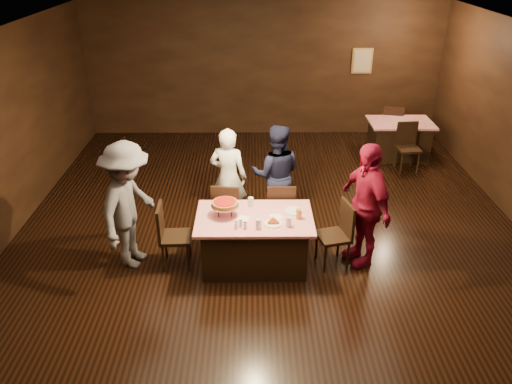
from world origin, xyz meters
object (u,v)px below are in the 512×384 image
(plate_empty, at_px, (294,211))
(glass_back, at_px, (251,202))
(chair_end_right, at_px, (333,235))
(diner_navy_hoodie, at_px, (276,174))
(diner_grey_knit, at_px, (129,206))
(diner_red_shirt, at_px, (365,205))
(back_table, at_px, (399,139))
(chair_far_left, at_px, (228,209))
(pizza_stand, at_px, (225,204))
(chair_end_left, at_px, (175,236))
(glass_amber, at_px, (299,214))
(glass_front_right, at_px, (289,222))
(glass_front_left, at_px, (258,224))
(diner_white_jacket, at_px, (228,177))
(main_table, at_px, (254,241))
(chair_back_near, at_px, (409,148))
(chair_back_far, at_px, (392,126))
(chair_far_right, at_px, (280,209))

(plate_empty, distance_m, glass_back, 0.62)
(chair_end_right, relative_size, diner_navy_hoodie, 0.58)
(diner_grey_knit, height_order, diner_red_shirt, diner_grey_knit)
(back_table, distance_m, glass_back, 4.78)
(chair_far_left, bearing_deg, diner_navy_hoodie, -137.59)
(diner_red_shirt, bearing_deg, back_table, 136.91)
(pizza_stand, height_order, plate_empty, pizza_stand)
(chair_end_left, xyz_separation_m, glass_amber, (1.70, -0.05, 0.37))
(chair_end_right, distance_m, diner_navy_hoodie, 1.50)
(chair_end_right, height_order, glass_front_right, chair_end_right)
(glass_front_left, bearing_deg, pizza_stand, 142.13)
(diner_white_jacket, relative_size, glass_front_right, 11.56)
(back_table, height_order, plate_empty, plate_empty)
(main_table, relative_size, plate_empty, 6.40)
(diner_navy_hoodie, xyz_separation_m, diner_grey_knit, (-2.06, -1.19, 0.10))
(glass_front_right, bearing_deg, chair_back_near, 52.98)
(chair_back_near, bearing_deg, plate_empty, -134.41)
(chair_back_far, relative_size, diner_red_shirt, 0.52)
(pizza_stand, relative_size, glass_front_left, 2.71)
(diner_navy_hoodie, xyz_separation_m, glass_front_right, (0.10, -1.50, 0.02))
(diner_red_shirt, bearing_deg, glass_back, -118.82)
(glass_front_left, bearing_deg, back_table, 54.44)
(chair_back_far, bearing_deg, chair_far_left, 61.66)
(chair_end_left, xyz_separation_m, plate_empty, (1.65, 0.15, 0.30))
(main_table, xyz_separation_m, chair_end_left, (-1.10, 0.00, 0.09))
(main_table, height_order, chair_back_near, chair_back_near)
(diner_grey_knit, distance_m, glass_front_right, 2.18)
(diner_navy_hoodie, bearing_deg, chair_far_left, 37.95)
(chair_end_right, xyz_separation_m, glass_front_left, (-1.05, -0.30, 0.37))
(glass_back, bearing_deg, chair_far_right, 45.00)
(main_table, height_order, diner_grey_knit, diner_grey_knit)
(glass_front_left, distance_m, glass_front_right, 0.40)
(main_table, xyz_separation_m, plate_empty, (0.55, 0.15, 0.39))
(glass_front_right, bearing_deg, chair_back_far, 61.27)
(main_table, xyz_separation_m, back_table, (3.06, 3.91, 0.00))
(diner_red_shirt, bearing_deg, chair_far_right, -141.73)
(back_table, bearing_deg, main_table, -128.04)
(glass_amber, bearing_deg, diner_grey_knit, 177.25)
(back_table, height_order, chair_back_near, chair_back_near)
(main_table, bearing_deg, glass_front_right, -29.05)
(diner_white_jacket, bearing_deg, glass_amber, 141.88)
(plate_empty, distance_m, glass_amber, 0.22)
(chair_far_left, relative_size, diner_white_jacket, 0.59)
(chair_back_far, height_order, plate_empty, chair_back_far)
(chair_end_left, relative_size, glass_front_left, 6.79)
(chair_back_far, bearing_deg, diner_grey_knit, 57.29)
(back_table, relative_size, diner_navy_hoodie, 0.79)
(chair_back_far, height_order, glass_back, chair_back_far)
(pizza_stand, bearing_deg, chair_back_far, 52.20)
(glass_front_left, distance_m, glass_amber, 0.60)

